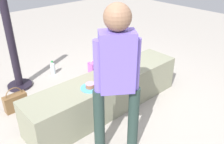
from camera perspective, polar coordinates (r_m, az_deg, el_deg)
name	(u,v)px	position (r m, az deg, el deg)	size (l,w,h in m)	color
ground_plane	(108,108)	(3.24, -1.07, -8.47)	(12.00, 12.00, 0.00)	#A69E94
concrete_ledge	(107,93)	(3.11, -1.10, -4.92)	(2.18, 0.48, 0.48)	gray
child_seated	(110,61)	(2.88, -0.54, 2.58)	(0.29, 0.35, 0.48)	navy
adult_standing	(117,72)	(2.15, 1.17, 0.10)	(0.39, 0.33, 1.53)	#233631
cake_plate	(90,87)	(2.74, -5.17, -3.47)	(0.22, 0.22, 0.07)	#4CA5D8
gift_bag	(95,68)	(3.97, -4.01, 0.85)	(0.21, 0.12, 0.29)	#B259BF
railing_post	(14,55)	(3.74, -22.18, 3.68)	(0.36, 0.36, 1.33)	black
water_bottle_near_gift	(101,78)	(3.74, -2.65, -1.41)	(0.07, 0.07, 0.21)	silver
water_bottle_far_side	(53,68)	(4.13, -13.83, 0.90)	(0.08, 0.08, 0.24)	silver
party_cup_red	(91,87)	(3.62, -5.03, -3.46)	(0.08, 0.08, 0.10)	red
cake_box_white	(125,70)	(4.02, 3.14, 0.45)	(0.30, 0.30, 0.15)	white
handbag_black_leather	(70,93)	(3.40, -9.80, -4.87)	(0.30, 0.13, 0.31)	black
handbag_brown_canvas	(16,102)	(3.39, -21.84, -6.56)	(0.29, 0.11, 0.33)	brown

